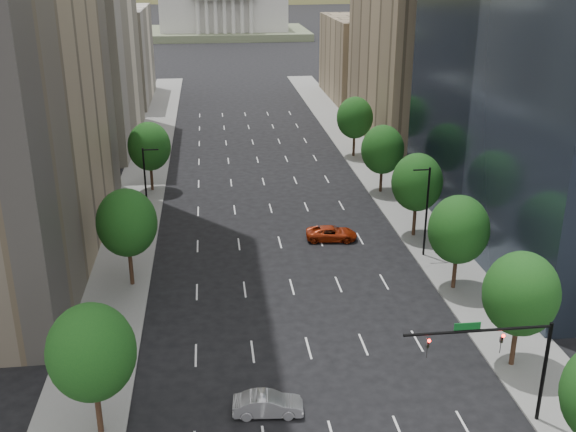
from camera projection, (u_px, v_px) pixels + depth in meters
name	position (u px, v px, depth m)	size (l,w,h in m)	color
sidewalk_left	(125.00, 249.00, 66.97)	(6.00, 200.00, 0.15)	slate
sidewalk_right	(427.00, 235.00, 70.38)	(6.00, 200.00, 0.15)	slate
midrise_cream_left	(80.00, 27.00, 99.47)	(14.00, 30.00, 35.00)	beige
filler_left	(113.00, 55.00, 133.10)	(14.00, 26.00, 18.00)	beige
parking_tan_right	(414.00, 42.00, 103.10)	(14.00, 30.00, 30.00)	#8C7759
filler_right	(364.00, 58.00, 136.19)	(14.00, 26.00, 16.00)	#8C7759
tree_right_1	(521.00, 294.00, 45.94)	(5.20, 5.20, 8.75)	#382316
tree_right_2	(459.00, 230.00, 57.11)	(5.20, 5.20, 8.61)	#382316
tree_right_3	(417.00, 182.00, 68.12)	(5.20, 5.20, 8.89)	#382316
tree_right_4	(383.00, 150.00, 81.24)	(5.20, 5.20, 8.46)	#382316
tree_right_5	(355.00, 118.00, 95.96)	(5.20, 5.20, 8.75)	#382316
tree_left_0	(92.00, 352.00, 39.15)	(5.20, 5.20, 8.75)	#382316
tree_left_1	(127.00, 223.00, 57.60)	(5.20, 5.20, 8.97)	#382316
tree_left_2	(149.00, 146.00, 81.79)	(5.20, 5.20, 8.68)	#382316
streetlight_rn	(426.00, 210.00, 63.80)	(1.70, 0.20, 9.00)	black
streetlight_ln	(146.00, 187.00, 70.11)	(1.70, 0.20, 9.00)	black
traffic_signal	(508.00, 352.00, 40.20)	(9.12, 0.40, 7.38)	black
capitol	(223.00, 12.00, 241.33)	(60.00, 40.00, 35.20)	#596647
foothills	(253.00, 36.00, 585.77)	(720.00, 413.00, 263.00)	olive
car_silver	(268.00, 404.00, 42.69)	(1.56, 4.47, 1.47)	#A5A5AB
car_red_far	(332.00, 233.00, 69.03)	(2.41, 5.22, 1.45)	#96250A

